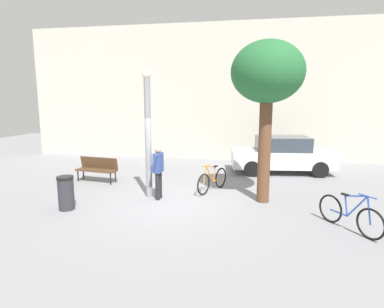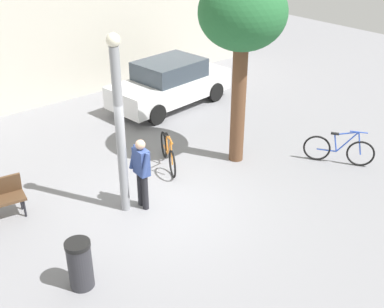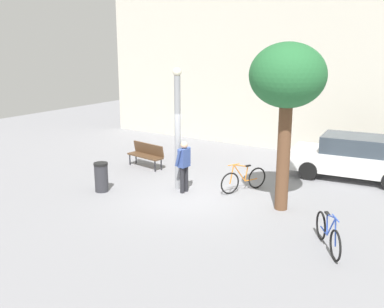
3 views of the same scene
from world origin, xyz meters
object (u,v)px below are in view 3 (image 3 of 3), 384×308
Objects in this scene: lamppost at (178,126)px; trash_bin at (101,177)px; bicycle_orange at (244,180)px; park_bench at (147,153)px; bicycle_blue at (328,234)px; plaza_tree at (287,80)px; person_by_lamppost at (184,163)px; parked_car_white at (353,157)px.

trash_bin is (-1.93, -1.56, -1.62)m from lamppost.
lamppost is at bearing -153.65° from bicycle_orange.
lamppost is 2.39× the size of park_bench.
park_bench is 8.60m from bicycle_blue.
plaza_tree is at bearing -12.98° from park_bench.
person_by_lamppost is 1.01× the size of park_bench.
bicycle_blue is 0.93× the size of bicycle_orange.
plaza_tree reaches higher than bicycle_blue.
person_by_lamppost is at bearing -144.28° from bicycle_orange.
lamppost is 2.37× the size of person_by_lamppost.
park_bench is 4.47m from bicycle_orange.
park_bench is at bearing 100.75° from trash_bin.
lamppost reaches higher than parked_car_white.
parked_car_white is at bearing 42.00° from trash_bin.
person_by_lamppost reaches higher than bicycle_blue.
lamppost reaches higher than park_bench.
lamppost is 2.75m from bicycle_orange.
trash_bin is (-7.37, 0.19, 0.10)m from bicycle_blue.
lamppost is 2.57× the size of bicycle_blue.
person_by_lamppost is 1.75× the size of trash_bin.
parked_car_white reaches higher than park_bench.
park_bench is 0.35× the size of plaza_tree.
person_by_lamppost is 3.36m from park_bench.
bicycle_orange is at bearing 26.35° from lamppost.
person_by_lamppost is 2.01m from bicycle_orange.
lamppost is 0.84× the size of plaza_tree.
bicycle_blue is (5.08, -1.58, -0.58)m from person_by_lamppost.
parked_car_white is at bearing 46.72° from person_by_lamppost.
person_by_lamppost is 5.36m from bicycle_blue.
parked_car_white is (2.61, 3.31, 0.39)m from bicycle_orange.
parked_car_white is (4.17, 4.43, -0.19)m from person_by_lamppost.
lamppost is at bearing -178.15° from plaza_tree.
park_bench is at bearing 167.02° from plaza_tree.
bicycle_orange is at bearing 33.10° from trash_bin.
parked_car_white is at bearing 51.73° from bicycle_orange.
plaza_tree is (6.06, -1.40, 3.18)m from park_bench.
park_bench is at bearing -158.71° from parked_car_white.
parked_car_white is at bearing 76.69° from plaza_tree.
bicycle_blue is 6.09m from parked_car_white.
trash_bin is at bearing -146.90° from bicycle_orange.
bicycle_blue is at bearing -22.32° from park_bench.
trash_bin is at bearing -141.09° from lamppost.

